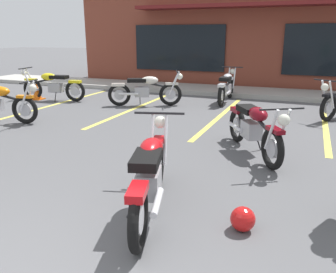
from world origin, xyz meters
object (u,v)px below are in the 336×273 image
(motorcycle_red_sportbike, at_px, (53,85))
(helmet_on_pavement, at_px, (243,219))
(motorcycle_orange_scrambler, at_px, (227,87))
(motorcycle_foreground_classic, at_px, (150,174))
(motorcycle_green_cafe_racer, at_px, (254,128))
(motorcycle_black_cruiser, at_px, (146,89))
(traffic_cone, at_px, (37,91))

(motorcycle_red_sportbike, height_order, helmet_on_pavement, motorcycle_red_sportbike)
(motorcycle_orange_scrambler, height_order, helmet_on_pavement, motorcycle_orange_scrambler)
(motorcycle_foreground_classic, relative_size, motorcycle_green_cafe_racer, 1.11)
(motorcycle_black_cruiser, xyz_separation_m, traffic_cone, (-3.57, -0.34, -0.20))
(motorcycle_green_cafe_racer, height_order, traffic_cone, motorcycle_green_cafe_racer)
(motorcycle_black_cruiser, bearing_deg, motorcycle_orange_scrambler, 35.43)
(motorcycle_orange_scrambler, relative_size, traffic_cone, 3.98)
(motorcycle_red_sportbike, relative_size, motorcycle_green_cafe_racer, 1.13)
(motorcycle_black_cruiser, height_order, motorcycle_orange_scrambler, same)
(motorcycle_orange_scrambler, xyz_separation_m, helmet_on_pavement, (1.78, -7.05, -0.33))
(motorcycle_foreground_classic, distance_m, traffic_cone, 8.22)
(motorcycle_red_sportbike, xyz_separation_m, helmet_on_pavement, (6.75, -5.35, -0.33))
(traffic_cone, bearing_deg, helmet_on_pavement, -35.87)
(motorcycle_green_cafe_racer, distance_m, traffic_cone, 7.59)
(motorcycle_red_sportbike, distance_m, motorcycle_orange_scrambler, 5.25)
(motorcycle_green_cafe_racer, height_order, helmet_on_pavement, motorcycle_green_cafe_racer)
(traffic_cone, bearing_deg, motorcycle_green_cafe_racer, -21.78)
(motorcycle_black_cruiser, bearing_deg, motorcycle_red_sportbike, -174.36)
(traffic_cone, bearing_deg, motorcycle_foreground_classic, -40.07)
(helmet_on_pavement, distance_m, traffic_cone, 9.05)
(motorcycle_foreground_classic, bearing_deg, traffic_cone, 139.93)
(motorcycle_black_cruiser, bearing_deg, traffic_cone, -174.61)
(motorcycle_orange_scrambler, distance_m, traffic_cone, 5.83)
(motorcycle_red_sportbike, xyz_separation_m, motorcycle_green_cafe_racer, (6.45, -2.86, 0.00))
(motorcycle_black_cruiser, distance_m, helmet_on_pavement, 6.79)
(motorcycle_red_sportbike, xyz_separation_m, traffic_cone, (-0.59, -0.04, -0.20))
(motorcycle_foreground_classic, relative_size, motorcycle_red_sportbike, 0.98)
(motorcycle_black_cruiser, distance_m, traffic_cone, 3.59)
(motorcycle_black_cruiser, relative_size, motorcycle_green_cafe_racer, 1.06)
(motorcycle_foreground_classic, relative_size, motorcycle_black_cruiser, 1.04)
(motorcycle_foreground_classic, relative_size, traffic_cone, 3.89)
(motorcycle_green_cafe_racer, bearing_deg, motorcycle_red_sportbike, 156.13)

